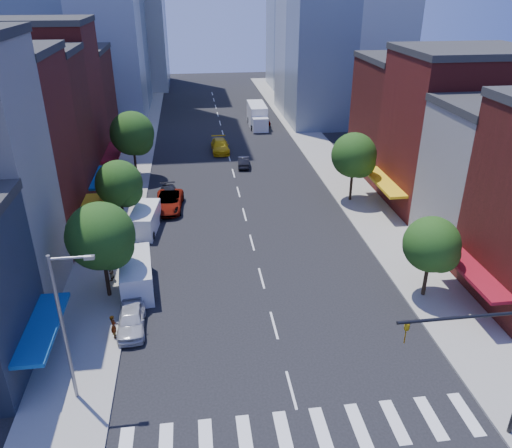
{
  "coord_description": "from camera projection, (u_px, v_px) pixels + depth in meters",
  "views": [
    {
      "loc": [
        -4.83,
        -20.97,
        21.0
      ],
      "look_at": [
        -0.5,
        11.54,
        5.0
      ],
      "focal_mm": 35.0,
      "sensor_mm": 36.0,
      "label": 1
    }
  ],
  "objects": [
    {
      "name": "sidewalk_left",
      "position": [
        131.0,
        166.0,
        62.58
      ],
      "size": [
        5.0,
        120.0,
        0.15
      ],
      "primitive_type": "cube",
      "color": "gray",
      "rests_on": "ground"
    },
    {
      "name": "bldg_left_4",
      "position": [
        44.0,
        106.0,
        55.65
      ],
      "size": [
        12.0,
        9.0,
        17.0
      ],
      "primitive_type": "cube",
      "color": "maroon",
      "rests_on": "ground"
    },
    {
      "name": "cargo_van_far",
      "position": [
        145.0,
        221.0,
        46.05
      ],
      "size": [
        2.72,
        5.42,
        2.21
      ],
      "rotation": [
        0.0,
        0.0,
        -0.13
      ],
      "color": "white",
      "rests_on": "ground"
    },
    {
      "name": "pedestrian_far",
      "position": [
        109.0,
        271.0,
        38.29
      ],
      "size": [
        0.71,
        0.85,
        1.58
      ],
      "primitive_type": "imported",
      "rotation": [
        0.0,
        0.0,
        -1.73
      ],
      "color": "#999999",
      "rests_on": "sidewalk_left"
    },
    {
      "name": "tree_left_mid",
      "position": [
        121.0,
        185.0,
        44.66
      ],
      "size": [
        4.2,
        4.2,
        6.65
      ],
      "color": "black",
      "rests_on": "sidewalk_left"
    },
    {
      "name": "crosswalk",
      "position": [
        303.0,
        432.0,
        25.79
      ],
      "size": [
        19.0,
        3.0,
        0.01
      ],
      "primitive_type": "cube",
      "color": "silver",
      "rests_on": "ground"
    },
    {
      "name": "tree_right_near",
      "position": [
        434.0,
        247.0,
        35.07
      ],
      "size": [
        4.0,
        4.0,
        6.2
      ],
      "color": "black",
      "rests_on": "sidewalk_right"
    },
    {
      "name": "sidewalk_right",
      "position": [
        325.0,
        158.0,
        65.55
      ],
      "size": [
        5.0,
        120.0,
        0.15
      ],
      "primitive_type": "cube",
      "color": "gray",
      "rests_on": "ground"
    },
    {
      "name": "cargo_van_near",
      "position": [
        137.0,
        276.0,
        37.23
      ],
      "size": [
        2.8,
        5.85,
        2.41
      ],
      "rotation": [
        0.0,
        0.0,
        0.1
      ],
      "color": "silver",
      "rests_on": "ground"
    },
    {
      "name": "tree_right_far",
      "position": [
        355.0,
        157.0,
        50.81
      ],
      "size": [
        4.6,
        4.6,
        7.2
      ],
      "color": "black",
      "rests_on": "sidewalk_right"
    },
    {
      "name": "traffic_car_oncoming",
      "position": [
        244.0,
        162.0,
        62.47
      ],
      "size": [
        1.73,
        4.04,
        1.29
      ],
      "primitive_type": "imported",
      "rotation": [
        0.0,
        0.0,
        3.05
      ],
      "color": "black",
      "rests_on": "ground"
    },
    {
      "name": "bldg_left_5",
      "position": [
        64.0,
        105.0,
        64.99
      ],
      "size": [
        12.0,
        10.0,
        13.0
      ],
      "primitive_type": "cube",
      "color": "#511A14",
      "rests_on": "ground"
    },
    {
      "name": "bldg_left_3",
      "position": [
        24.0,
        135.0,
        48.51
      ],
      "size": [
        12.0,
        8.0,
        15.0
      ],
      "primitive_type": "cube",
      "color": "#511A14",
      "rests_on": "ground"
    },
    {
      "name": "parked_car_front",
      "position": [
        131.0,
        319.0,
        33.15
      ],
      "size": [
        1.98,
        4.52,
        1.52
      ],
      "primitive_type": "imported",
      "rotation": [
        0.0,
        0.0,
        0.04
      ],
      "color": "#B3B4B9",
      "rests_on": "ground"
    },
    {
      "name": "ground",
      "position": [
        291.0,
        390.0,
        28.47
      ],
      "size": [
        220.0,
        220.0,
        0.0
      ],
      "primitive_type": "plane",
      "color": "black",
      "rests_on": "ground"
    },
    {
      "name": "parked_car_rear",
      "position": [
        169.0,
        195.0,
        52.63
      ],
      "size": [
        2.26,
        4.78,
        1.35
      ],
      "primitive_type": "imported",
      "rotation": [
        0.0,
        0.0,
        0.08
      ],
      "color": "black",
      "rests_on": "ground"
    },
    {
      "name": "box_truck",
      "position": [
        257.0,
        116.0,
        79.45
      ],
      "size": [
        2.74,
        8.54,
        3.43
      ],
      "rotation": [
        0.0,
        0.0,
        -0.01
      ],
      "color": "silver",
      "rests_on": "ground"
    },
    {
      "name": "tree_left_near",
      "position": [
        103.0,
        239.0,
        34.71
      ],
      "size": [
        4.8,
        4.8,
        7.3
      ],
      "color": "black",
      "rests_on": "sidewalk_left"
    },
    {
      "name": "tree_left_far",
      "position": [
        134.0,
        135.0,
        56.84
      ],
      "size": [
        5.0,
        5.0,
        7.75
      ],
      "color": "black",
      "rests_on": "sidewalk_left"
    },
    {
      "name": "parked_car_third",
      "position": [
        169.0,
        202.0,
        50.64
      ],
      "size": [
        3.15,
        6.08,
        1.64
      ],
      "primitive_type": "imported",
      "rotation": [
        0.0,
        0.0,
        -0.07
      ],
      "color": "#999999",
      "rests_on": "ground"
    },
    {
      "name": "streetlight",
      "position": [
        65.0,
        321.0,
        25.64
      ],
      "size": [
        2.25,
        0.25,
        9.0
      ],
      "color": "slate",
      "rests_on": "sidewalk_left"
    },
    {
      "name": "parked_car_second",
      "position": [
        137.0,
        278.0,
        37.77
      ],
      "size": [
        2.24,
        4.91,
        1.56
      ],
      "primitive_type": "imported",
      "rotation": [
        0.0,
        0.0,
        0.13
      ],
      "color": "black",
      "rests_on": "ground"
    },
    {
      "name": "taxi",
      "position": [
        220.0,
        146.0,
        67.85
      ],
      "size": [
        2.39,
        5.65,
        1.63
      ],
      "primitive_type": "imported",
      "rotation": [
        0.0,
        0.0,
        0.02
      ],
      "color": "yellow",
      "rests_on": "ground"
    },
    {
      "name": "bldg_right_2",
      "position": [
        456.0,
        134.0,
        49.05
      ],
      "size": [
        12.0,
        10.0,
        15.0
      ],
      "primitive_type": "cube",
      "color": "maroon",
      "rests_on": "ground"
    },
    {
      "name": "traffic_car_far",
      "position": [
        265.0,
        121.0,
        80.68
      ],
      "size": [
        1.59,
        3.86,
        1.31
      ],
      "primitive_type": "imported",
      "rotation": [
        0.0,
        0.0,
        3.13
      ],
      "color": "#999999",
      "rests_on": "ground"
    },
    {
      "name": "bldg_right_1",
      "position": [
        505.0,
        180.0,
        41.69
      ],
      "size": [
        12.0,
        8.0,
        12.0
      ],
      "primitive_type": "cube",
      "color": "#BDB7AE",
      "rests_on": "ground"
    },
    {
      "name": "pedestrian_near",
      "position": [
        114.0,
        326.0,
        32.13
      ],
      "size": [
        0.52,
        0.68,
        1.64
      ],
      "primitive_type": "imported",
      "rotation": [
        0.0,
        0.0,
        1.81
      ],
      "color": "#999999",
      "rests_on": "sidewalk_left"
    },
    {
      "name": "bldg_right_3",
      "position": [
        412.0,
        119.0,
        58.4
      ],
      "size": [
        12.0,
        10.0,
        13.0
      ],
      "primitive_type": "cube",
      "color": "#511A14",
      "rests_on": "ground"
    }
  ]
}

